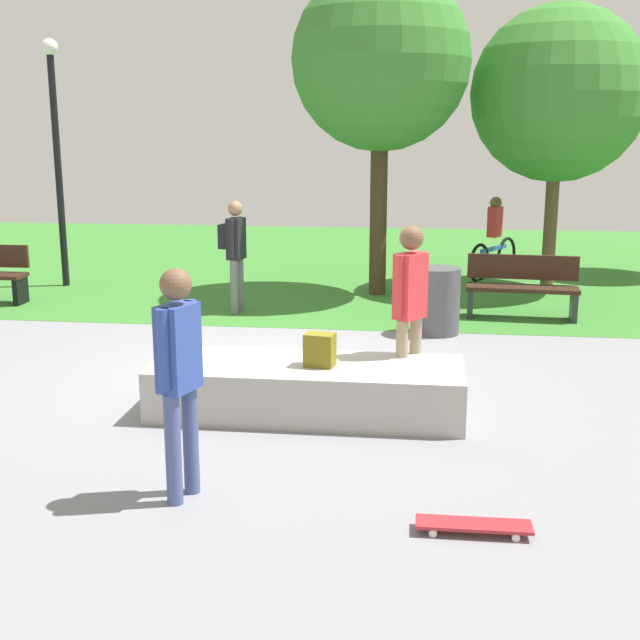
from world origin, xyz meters
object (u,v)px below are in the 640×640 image
object	(u,v)px
backpack_on_ledge	(320,350)
lamp_post	(56,139)
skater_watching	(410,300)
trash_bin	(438,301)
cyclist_on_bicycle	(494,243)
park_bench_far_right	(522,286)
pedestrian_with_backpack	(235,246)
tree_leaning_ash	(559,94)
tree_young_birch	(381,62)
skateboard_by_ledge	(474,525)
concrete_ledge	(307,389)
skater_performing_trick	(179,366)

from	to	relation	value
backpack_on_ledge	lamp_post	size ratio (longest dim) A/B	0.08
backpack_on_ledge	lamp_post	world-z (taller)	lamp_post
skater_watching	lamp_post	distance (m)	8.45
trash_bin	cyclist_on_bicycle	bearing A→B (deg)	76.40
cyclist_on_bicycle	park_bench_far_right	bearing A→B (deg)	-87.60
trash_bin	pedestrian_with_backpack	xyz separation A→B (m)	(-3.01, 0.96, 0.55)
skater_watching	pedestrian_with_backpack	xyz separation A→B (m)	(-2.66, 3.89, -0.06)
tree_leaning_ash	park_bench_far_right	bearing A→B (deg)	-106.55
lamp_post	cyclist_on_bicycle	bearing A→B (deg)	13.51
tree_young_birch	lamp_post	distance (m)	5.64
trash_bin	lamp_post	bearing A→B (deg)	157.35
lamp_post	cyclist_on_bicycle	xyz separation A→B (m)	(7.56, 1.82, -1.91)
lamp_post	cyclist_on_bicycle	world-z (taller)	lamp_post
skateboard_by_ledge	backpack_on_ledge	bearing A→B (deg)	120.81
concrete_ledge	park_bench_far_right	size ratio (longest dim) A/B	1.86
skater_watching	trash_bin	world-z (taller)	skater_watching
backpack_on_ledge	tree_young_birch	xyz separation A→B (m)	(0.22, 6.06, 3.08)
skater_performing_trick	cyclist_on_bicycle	size ratio (longest dim) A/B	1.12
concrete_ledge	trash_bin	xyz separation A→B (m)	(1.32, 3.39, 0.20)
skater_watching	lamp_post	size ratio (longest dim) A/B	0.43
skateboard_by_ledge	cyclist_on_bicycle	xyz separation A→B (m)	(0.93, 10.22, 0.57)
skater_watching	skateboard_by_ledge	xyz separation A→B (m)	(0.51, -2.78, -1.00)
park_bench_far_right	cyclist_on_bicycle	bearing A→B (deg)	92.40
concrete_ledge	skater_watching	distance (m)	1.35
skater_performing_trick	park_bench_far_right	xyz separation A→B (m)	(3.22, 6.51, -0.56)
skater_performing_trick	lamp_post	world-z (taller)	lamp_post
skater_performing_trick	skateboard_by_ledge	size ratio (longest dim) A/B	2.20
skater_watching	tree_young_birch	xyz separation A→B (m)	(-0.62, 5.56, 2.68)
concrete_ledge	skateboard_by_ledge	bearing A→B (deg)	-57.38
backpack_on_ledge	tree_leaning_ash	xyz separation A→B (m)	(3.12, 6.91, 2.60)
trash_bin	park_bench_far_right	bearing A→B (deg)	42.04
skateboard_by_ledge	lamp_post	bearing A→B (deg)	128.28
tree_young_birch	cyclist_on_bicycle	xyz separation A→B (m)	(2.06, 1.89, -3.11)
concrete_ledge	tree_leaning_ash	world-z (taller)	tree_leaning_ash
tree_leaning_ash	pedestrian_with_backpack	world-z (taller)	tree_leaning_ash
skateboard_by_ledge	park_bench_far_right	distance (m)	6.91
tree_young_birch	trash_bin	distance (m)	4.32
skateboard_by_ledge	tree_young_birch	world-z (taller)	tree_young_birch
tree_leaning_ash	skateboard_by_ledge	bearing A→B (deg)	-100.92
backpack_on_ledge	lamp_post	distance (m)	8.31
backpack_on_ledge	skateboard_by_ledge	size ratio (longest dim) A/B	0.40
pedestrian_with_backpack	tree_leaning_ash	bearing A→B (deg)	26.95
lamp_post	backpack_on_ledge	bearing A→B (deg)	-49.29
skater_watching	backpack_on_ledge	bearing A→B (deg)	-148.95
tree_young_birch	trash_bin	size ratio (longest dim) A/B	5.74
cyclist_on_bicycle	concrete_ledge	bearing A→B (deg)	-106.95
skateboard_by_ledge	park_bench_far_right	size ratio (longest dim) A/B	0.49
skater_watching	tree_leaning_ash	bearing A→B (deg)	70.39
backpack_on_ledge	pedestrian_with_backpack	bearing A→B (deg)	-57.69
skateboard_by_ledge	pedestrian_with_backpack	xyz separation A→B (m)	(-3.17, 6.66, 0.94)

